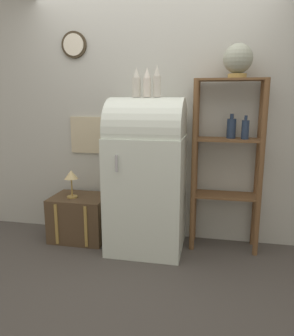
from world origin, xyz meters
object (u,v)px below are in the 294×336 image
(globe, at_px, (238,60))
(vase_left, at_px, (136,83))
(vase_center, at_px, (147,83))
(vase_right, at_px, (157,82))
(suitcase_trunk, at_px, (80,217))
(refrigerator, at_px, (147,173))
(desk_lamp, at_px, (71,177))

(globe, height_order, vase_left, globe)
(vase_center, bearing_deg, vase_right, 3.21)
(suitcase_trunk, xyz_separation_m, vase_left, (0.65, -0.07, 1.40))
(vase_right, bearing_deg, vase_center, -176.79)
(refrigerator, bearing_deg, desk_lamp, 179.11)
(refrigerator, xyz_separation_m, desk_lamp, (-0.81, 0.01, -0.09))
(vase_left, relative_size, vase_right, 0.94)
(refrigerator, relative_size, globe, 4.95)
(vase_center, distance_m, vase_right, 0.09)
(vase_right, bearing_deg, refrigerator, 175.12)
(globe, distance_m, desk_lamp, 1.99)
(vase_right, bearing_deg, suitcase_trunk, 175.35)
(refrigerator, relative_size, vase_center, 5.64)
(suitcase_trunk, height_order, desk_lamp, desk_lamp)
(globe, height_order, vase_center, globe)
(vase_left, bearing_deg, suitcase_trunk, 174.22)
(globe, relative_size, desk_lamp, 1.04)
(vase_center, bearing_deg, desk_lamp, 178.16)
(refrigerator, bearing_deg, vase_left, -176.81)
(suitcase_trunk, height_order, vase_left, vase_left)
(suitcase_trunk, height_order, vase_right, vase_right)
(desk_lamp, bearing_deg, suitcase_trunk, 39.39)
(vase_center, xyz_separation_m, desk_lamp, (-0.81, 0.03, -0.94))
(refrigerator, xyz_separation_m, suitcase_trunk, (-0.75, 0.06, -0.55))
(vase_right, relative_size, desk_lamp, 0.99)
(vase_center, height_order, vase_right, vase_right)
(desk_lamp, bearing_deg, vase_left, -1.45)
(refrigerator, distance_m, vase_left, 0.86)
(refrigerator, bearing_deg, globe, 9.20)
(suitcase_trunk, bearing_deg, refrigerator, -4.62)
(vase_left, distance_m, desk_lamp, 1.18)
(desk_lamp, bearing_deg, globe, 4.21)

